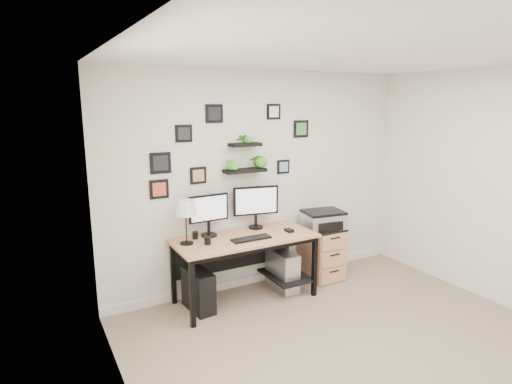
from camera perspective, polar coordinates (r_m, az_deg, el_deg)
room at (r=5.54m, az=1.04°, el=-11.20°), size 4.00×4.00×4.00m
desk at (r=4.89m, az=-1.28°, el=-7.20°), size 1.60×0.70×0.75m
monitor_left at (r=4.78m, az=-6.33°, el=-2.67°), size 0.47×0.19×0.48m
monitor_right at (r=5.04m, az=-0.01°, el=-1.54°), size 0.54×0.21×0.51m
keyboard at (r=4.71m, az=-0.65°, el=-6.22°), size 0.45×0.14×0.02m
mouse at (r=5.00m, az=4.44°, el=-5.12°), size 0.07×0.11×0.03m
table_lamp at (r=4.53m, az=-9.38°, el=-2.22°), size 0.23×0.23×0.48m
mug at (r=4.58m, az=-6.48°, el=-6.46°), size 0.07×0.07×0.08m
pen_cup at (r=4.77m, az=-8.12°, el=-5.74°), size 0.06×0.06×0.08m
pc_tower_black at (r=4.80m, az=-7.70°, el=-12.86°), size 0.25×0.47×0.45m
pc_tower_grey at (r=5.25m, az=3.56°, el=-10.34°), size 0.22×0.49×0.48m
file_cabinet at (r=5.61m, az=8.73°, el=-7.94°), size 0.43×0.53×0.67m
printer at (r=5.44m, az=8.97°, el=-3.63°), size 0.53×0.45×0.22m
wall_decor at (r=4.91m, az=-2.14°, el=5.28°), size 2.03×0.18×0.99m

